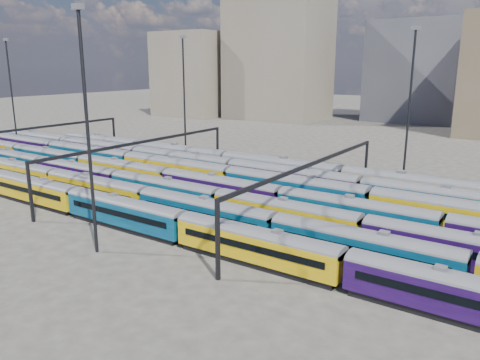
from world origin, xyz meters
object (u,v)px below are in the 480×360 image
Objects in this scene: mast_2 at (87,124)px; rake_1 at (205,210)px; rake_2 at (118,179)px; rake_0 at (346,264)px.

rake_1 is at bearing 65.43° from mast_2.
mast_2 is at bearing -114.57° from rake_1.
rake_1 is 5.41× the size of mast_2.
rake_1 is 21.79m from rake_2.
rake_2 is at bearing 166.41° from rake_0.
rake_2 is at bearing 166.74° from rake_1.
rake_2 is 25.83m from mast_2.
rake_0 is 0.83× the size of rake_1.
mast_2 reaches higher than rake_1.
mast_2 is (-25.65, -7.00, 11.51)m from rake_0.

